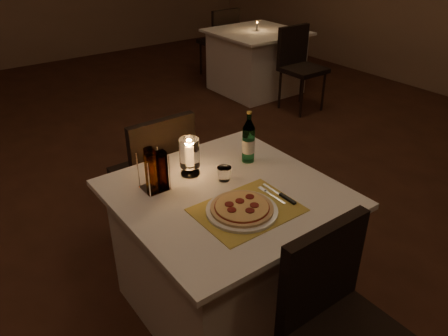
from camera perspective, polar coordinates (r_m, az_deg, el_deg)
floor at (r=2.95m, az=-2.64°, el=-9.97°), size 8.00×10.00×0.02m
main_table at (r=2.31m, az=0.30°, el=-10.78°), size 1.00×1.00×0.74m
chair_near at (r=1.82m, az=14.61°, el=-17.89°), size 0.42×0.42×0.90m
chair_far at (r=2.71m, az=-8.78°, el=0.06°), size 0.42×0.42×0.90m
placemat at (r=1.96m, az=3.03°, el=-5.49°), size 0.45×0.34×0.00m
plate at (r=1.94m, az=2.35°, el=-5.58°), size 0.32×0.32×0.01m
pizza at (r=1.93m, az=2.36°, el=-5.18°), size 0.28×0.28×0.02m
fork at (r=2.07m, az=5.99°, el=-3.39°), size 0.02×0.18×0.00m
knife at (r=2.05m, az=7.85°, el=-3.73°), size 0.02×0.22×0.01m
tumbler at (r=2.16m, az=0.03°, el=-0.76°), size 0.07×0.07×0.07m
water_bottle at (r=2.31m, az=3.21°, el=3.45°), size 0.07×0.07×0.28m
hurricane_candle at (r=2.18m, az=-4.53°, el=1.84°), size 0.10×0.10×0.20m
cruet_caddy at (r=2.08m, az=-9.05°, el=-0.51°), size 0.12×0.12×0.21m
neighbor_table_right at (r=5.54m, az=4.16°, el=13.74°), size 1.00×1.00×0.74m
neighbor_chair_ra at (r=5.00m, az=9.69°, el=13.75°), size 0.42×0.42×0.90m
neighbor_chair_rb at (r=6.04m, az=-0.34°, el=16.84°), size 0.42×0.42×0.90m
neighbor_candle_right at (r=5.45m, az=4.33°, el=17.94°), size 0.03×0.03×0.11m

